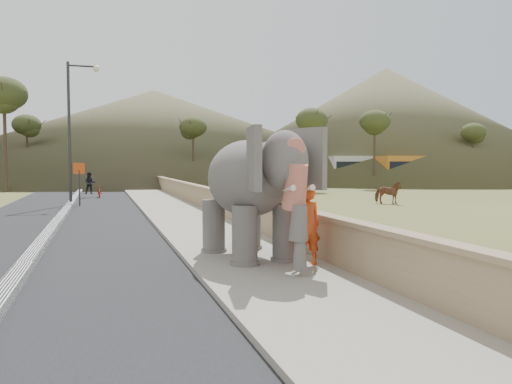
% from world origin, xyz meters
% --- Properties ---
extents(ground, '(160.00, 160.00, 0.00)m').
position_xyz_m(ground, '(0.00, 0.00, 0.00)').
color(ground, olive).
rests_on(ground, ground).
extents(road, '(7.00, 120.00, 0.03)m').
position_xyz_m(road, '(-5.00, 10.00, 0.01)').
color(road, black).
rests_on(road, ground).
extents(median, '(0.35, 120.00, 0.22)m').
position_xyz_m(median, '(-5.00, 10.00, 0.11)').
color(median, black).
rests_on(median, ground).
extents(walkway, '(3.00, 120.00, 0.15)m').
position_xyz_m(walkway, '(0.00, 10.00, 0.07)').
color(walkway, '#9E9687').
rests_on(walkway, ground).
extents(parapet, '(0.30, 120.00, 1.10)m').
position_xyz_m(parapet, '(1.65, 10.00, 0.55)').
color(parapet, tan).
rests_on(parapet, ground).
extents(lamppost, '(1.76, 0.36, 8.00)m').
position_xyz_m(lamppost, '(-4.69, 18.27, 4.87)').
color(lamppost, '#333238').
rests_on(lamppost, ground).
extents(signboard, '(0.60, 0.08, 2.40)m').
position_xyz_m(signboard, '(-4.50, 17.51, 1.64)').
color(signboard, '#2D2D33').
rests_on(signboard, ground).
extents(cow, '(1.64, 1.56, 1.31)m').
position_xyz_m(cow, '(12.62, 13.92, 0.66)').
color(cow, brown).
rests_on(cow, ground).
extents(distant_car, '(4.55, 3.25, 1.44)m').
position_xyz_m(distant_car, '(15.03, 33.21, 0.72)').
color(distant_car, silver).
rests_on(distant_car, ground).
extents(bus_white, '(11.28, 4.65, 3.10)m').
position_xyz_m(bus_white, '(24.65, 34.07, 1.55)').
color(bus_white, silver).
rests_on(bus_white, ground).
extents(bus_orange, '(11.12, 3.09, 3.10)m').
position_xyz_m(bus_orange, '(28.57, 32.29, 1.55)').
color(bus_orange, orange).
rests_on(bus_orange, ground).
extents(hill_right, '(56.00, 56.00, 16.00)m').
position_xyz_m(hill_right, '(36.00, 52.00, 8.00)').
color(hill_right, brown).
rests_on(hill_right, ground).
extents(hill_far, '(80.00, 80.00, 14.00)m').
position_xyz_m(hill_far, '(5.00, 70.00, 7.00)').
color(hill_far, brown).
rests_on(hill_far, ground).
extents(elephant_and_man, '(2.67, 4.34, 2.95)m').
position_xyz_m(elephant_and_man, '(0.02, -0.06, 1.61)').
color(elephant_and_man, slate).
rests_on(elephant_and_man, ground).
extents(motorcyclist, '(1.30, 1.61, 1.79)m').
position_xyz_m(motorcyclist, '(-3.76, 24.50, 0.71)').
color(motorcyclist, maroon).
rests_on(motorcyclist, ground).
extents(trees, '(47.36, 44.34, 9.61)m').
position_xyz_m(trees, '(0.78, 27.55, 4.00)').
color(trees, '#473828').
rests_on(trees, ground).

